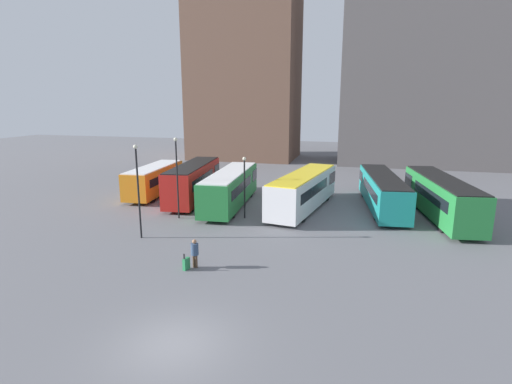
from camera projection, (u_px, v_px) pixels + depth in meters
name	position (u px, v px, depth m)	size (l,w,h in m)	color
ground_plane	(174.00, 344.00, 14.98)	(160.00, 160.00, 0.00)	slate
building_block_left	(245.00, 52.00, 61.67)	(16.29, 11.49, 32.83)	brown
building_block_right	(461.00, 44.00, 54.16)	(31.00, 11.84, 33.15)	#5B5656
bus_0	(155.00, 179.00, 38.77)	(3.15, 9.24, 2.83)	orange
bus_1	(194.00, 181.00, 36.75)	(3.67, 10.83, 3.33)	red
bus_2	(230.00, 187.00, 34.60)	(3.36, 11.58, 3.03)	#237A38
bus_3	(304.00, 190.00, 33.56)	(4.49, 12.01, 3.06)	silver
bus_4	(382.00, 190.00, 34.01)	(3.85, 12.69, 2.83)	#19847F
bus_5	(440.00, 196.00, 31.18)	(4.16, 12.60, 3.14)	#237A38
traveler	(195.00, 251.00, 21.71)	(0.51, 0.51, 1.63)	#4C3828
suitcase	(186.00, 264.00, 21.58)	(0.29, 0.47, 0.95)	#28844C
lamp_post_0	(244.00, 182.00, 30.61)	(0.28, 0.28, 4.82)	black
lamp_post_1	(177.00, 172.00, 30.40)	(0.28, 0.28, 6.29)	black
lamp_post_2	(138.00, 185.00, 25.92)	(0.28, 0.28, 6.24)	black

